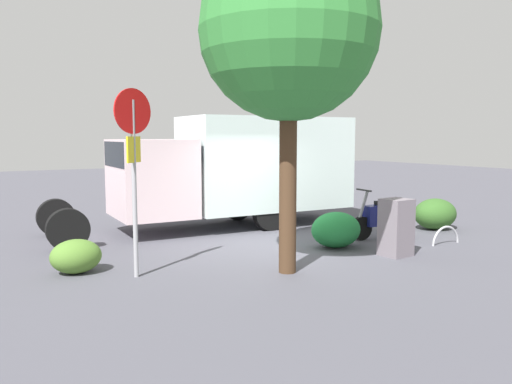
{
  "coord_description": "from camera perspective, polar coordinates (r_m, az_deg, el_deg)",
  "views": [
    {
      "loc": [
        5.93,
        9.46,
        2.42
      ],
      "look_at": [
        0.33,
        -0.16,
        1.21
      ],
      "focal_mm": 35.97,
      "sensor_mm": 36.0,
      "label": 1
    }
  ],
  "objects": [
    {
      "name": "shrub_by_tree",
      "position": [
        11.38,
        8.88,
        -4.16
      ],
      "size": [
        1.14,
        0.94,
        0.78
      ],
      "primitive_type": "ellipsoid",
      "color": "#227F3B",
      "rests_on": "ground"
    },
    {
      "name": "motorcycle",
      "position": [
        12.63,
        14.06,
        -2.65
      ],
      "size": [
        1.81,
        0.55,
        1.2
      ],
      "rotation": [
        0.0,
        0.0,
        -0.09
      ],
      "color": "black",
      "rests_on": "ground"
    },
    {
      "name": "ground_plane",
      "position": [
        11.43,
        1.85,
        -6.04
      ],
      "size": [
        60.0,
        60.0,
        0.0
      ],
      "primitive_type": "plane",
      "color": "#4B4B54"
    },
    {
      "name": "street_tree",
      "position": [
        9.17,
        3.68,
        17.34
      ],
      "size": [
        3.1,
        3.1,
        5.77
      ],
      "color": "#47301E",
      "rests_on": "ground"
    },
    {
      "name": "stop_sign",
      "position": [
        8.91,
        -13.46,
        4.28
      ],
      "size": [
        0.71,
        0.33,
        3.22
      ],
      "color": "#9E9EA3",
      "rests_on": "ground"
    },
    {
      "name": "shrub_near_sign",
      "position": [
        9.71,
        -19.39,
        -6.76
      ],
      "size": [
        0.89,
        0.73,
        0.61
      ],
      "primitive_type": "ellipsoid",
      "color": "#517B2D",
      "rests_on": "ground"
    },
    {
      "name": "utility_cabinet",
      "position": [
        10.81,
        15.31,
        -3.82
      ],
      "size": [
        0.59,
        0.56,
        1.17
      ],
      "primitive_type": "cube",
      "rotation": [
        0.0,
        0.0,
        0.08
      ],
      "color": "slate",
      "rests_on": "ground"
    },
    {
      "name": "bike_rack_hoop",
      "position": [
        12.38,
        20.32,
        -5.47
      ],
      "size": [
        0.85,
        0.06,
        0.85
      ],
      "primitive_type": "torus",
      "rotation": [
        1.57,
        0.0,
        -0.01
      ],
      "color": "#B7B7BC",
      "rests_on": "ground"
    },
    {
      "name": "shrub_mid_verge",
      "position": [
        14.21,
        19.29,
        -2.32
      ],
      "size": [
        1.19,
        0.97,
        0.81
      ],
      "primitive_type": "ellipsoid",
      "color": "#325D23",
      "rests_on": "ground"
    },
    {
      "name": "box_truck_near",
      "position": [
        13.74,
        -2.37,
        2.86
      ],
      "size": [
        8.12,
        2.41,
        2.94
      ],
      "rotation": [
        0.0,
        0.0,
        -0.03
      ],
      "color": "black",
      "rests_on": "ground"
    }
  ]
}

